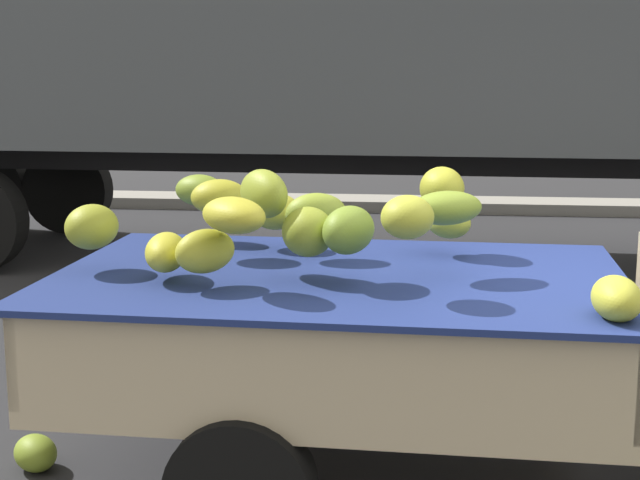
# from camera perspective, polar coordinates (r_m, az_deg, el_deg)

# --- Properties ---
(curb_strip) EXTENTS (80.00, 0.80, 0.16)m
(curb_strip) POSITION_cam_1_polar(r_m,az_deg,el_deg) (13.87, 10.23, 2.07)
(curb_strip) COLOR gray
(curb_strip) RESTS_ON ground
(semi_trailer) EXTENTS (12.07, 2.94, 3.95)m
(semi_trailer) POSITION_cam_1_polar(r_m,az_deg,el_deg) (10.11, 0.92, 13.12)
(semi_trailer) COLOR #4C5156
(semi_trailer) RESTS_ON ground
(fallen_banana_bunch_near_tailgate) EXTENTS (0.34, 0.35, 0.19)m
(fallen_banana_bunch_near_tailgate) POSITION_cam_1_polar(r_m,az_deg,el_deg) (5.27, -16.78, -12.19)
(fallen_banana_bunch_near_tailgate) COLOR olive
(fallen_banana_bunch_near_tailgate) RESTS_ON ground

